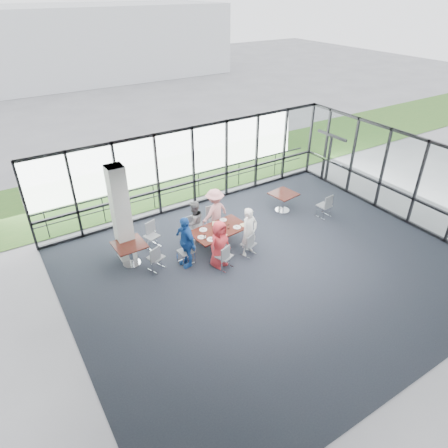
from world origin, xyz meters
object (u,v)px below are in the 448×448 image
structural_column (121,214)px  chair_main_fl (192,229)px  chair_main_nl (224,256)px  chair_main_nr (249,244)px  diner_far_left (194,223)px  chair_spare_lb (152,236)px  diner_near_left (219,244)px  chair_spare_r (324,206)px  diner_far_right (215,212)px  side_table_left (130,247)px  diner_near_right (249,232)px  main_table (219,232)px  side_table_right (283,196)px  diner_end (186,242)px  chair_main_fr (215,220)px  chair_main_end (186,251)px  chair_spare_la (156,257)px

structural_column → chair_main_fl: (2.28, -0.22, -1.19)m
chair_main_nl → chair_main_nr: bearing=-10.3°
diner_far_left → chair_spare_lb: bearing=-26.7°
structural_column → diner_near_left: (2.31, -1.97, -0.81)m
chair_main_nl → chair_spare_r: bearing=-12.3°
chair_main_nl → diner_far_right: bearing=46.3°
side_table_left → diner_near_right: diner_near_right is taller
diner_far_left → chair_spare_lb: size_ratio=1.79×
chair_main_fl → structural_column: bearing=-4.8°
chair_spare_lb → diner_far_right: bearing=153.3°
main_table → side_table_right: 3.55m
side_table_right → diner_end: 4.91m
chair_main_fl → chair_main_fr: (0.95, 0.04, 0.05)m
diner_near_left → chair_spare_lb: bearing=111.4°
chair_spare_lb → chair_spare_r: (6.34, -1.56, 0.03)m
side_table_left → chair_spare_r: bearing=-8.3°
chair_main_fr → chair_main_end: chair_main_fr is taller
side_table_left → diner_near_right: bearing=-23.6°
chair_main_fl → chair_main_fr: chair_main_fr is taller
side_table_right → diner_far_left: size_ratio=0.65×
main_table → chair_spare_r: chair_spare_r is taller
diner_far_left → diner_end: size_ratio=0.91×
side_table_right → chair_main_end: 4.87m
chair_spare_la → chair_spare_lb: size_ratio=1.02×
chair_spare_la → chair_main_nl: bearing=-52.6°
chair_main_nr → chair_spare_lb: chair_spare_lb is taller
chair_spare_r → diner_near_right: bearing=-179.2°
side_table_right → chair_spare_lb: 5.33m
structural_column → diner_far_right: size_ratio=1.86×
chair_main_fr → chair_spare_lb: size_ratio=1.06×
side_table_right → diner_end: (-4.79, -1.08, 0.22)m
diner_far_left → diner_end: diner_end is taller
diner_far_left → chair_main_fr: 1.03m
chair_main_fl → chair_spare_r: 5.14m
side_table_left → chair_spare_r: 7.36m
chair_main_nr → chair_main_fr: chair_main_fr is taller
structural_column → chair_spare_r: bearing=-11.5°
side_table_right → chair_spare_la: bearing=-172.1°
side_table_right → chair_main_nr: chair_main_nr is taller
chair_main_fr → chair_spare_lb: bearing=0.4°
diner_near_left → chair_spare_r: (4.96, 0.49, -0.33)m
diner_far_right → side_table_left: bearing=-9.9°
diner_far_left → diner_far_right: bearing=-179.9°
main_table → structural_column: bearing=151.1°
chair_main_end → chair_spare_r: chair_spare_r is taller
diner_far_right → structural_column: bearing=-17.6°
diner_end → chair_main_nl: (0.90, -0.80, -0.42)m
diner_near_left → diner_near_right: diner_near_right is taller
chair_main_end → chair_spare_r: bearing=82.0°
diner_far_left → chair_main_nr: size_ratio=1.89×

